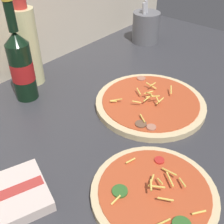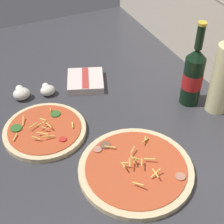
{
  "view_description": "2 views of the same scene",
  "coord_description": "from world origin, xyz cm",
  "px_view_note": "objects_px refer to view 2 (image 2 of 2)",
  "views": [
    {
      "loc": [
        -38.44,
        -27.92,
        46.92
      ],
      "look_at": [
        1.1,
        5.77,
        7.5
      ],
      "focal_mm": 45.0,
      "sensor_mm": 36.0,
      "label": 1
    },
    {
      "loc": [
        64.04,
        -25.1,
        70.35
      ],
      "look_at": [
        -1.22,
        4.75,
        9.86
      ],
      "focal_mm": 55.0,
      "sensor_mm": 36.0,
      "label": 2
    }
  ],
  "objects_px": {
    "beer_bottle": "(193,76)",
    "mushroom_left": "(48,90)",
    "pizza_far": "(136,169)",
    "mushroom_right": "(21,93)",
    "dish_towel": "(85,81)",
    "oil_bottle": "(223,78)",
    "pizza_near": "(45,130)"
  },
  "relations": [
    {
      "from": "pizza_near",
      "to": "mushroom_right",
      "type": "xyz_separation_m",
      "value": [
        -0.19,
        -0.02,
        0.01
      ]
    },
    {
      "from": "pizza_far",
      "to": "beer_bottle",
      "type": "distance_m",
      "value": 0.35
    },
    {
      "from": "pizza_near",
      "to": "dish_towel",
      "type": "distance_m",
      "value": 0.26
    },
    {
      "from": "pizza_near",
      "to": "beer_bottle",
      "type": "height_order",
      "value": "beer_bottle"
    },
    {
      "from": "pizza_far",
      "to": "mushroom_right",
      "type": "height_order",
      "value": "pizza_far"
    },
    {
      "from": "oil_bottle",
      "to": "pizza_far",
      "type": "bearing_deg",
      "value": -70.38
    },
    {
      "from": "oil_bottle",
      "to": "mushroom_left",
      "type": "bearing_deg",
      "value": -122.48
    },
    {
      "from": "pizza_near",
      "to": "mushroom_right",
      "type": "height_order",
      "value": "pizza_near"
    },
    {
      "from": "pizza_far",
      "to": "mushroom_left",
      "type": "height_order",
      "value": "pizza_far"
    },
    {
      "from": "pizza_near",
      "to": "dish_towel",
      "type": "height_order",
      "value": "pizza_near"
    },
    {
      "from": "mushroom_right",
      "to": "dish_towel",
      "type": "xyz_separation_m",
      "value": [
        0.01,
        0.21,
        -0.01
      ]
    },
    {
      "from": "pizza_near",
      "to": "pizza_far",
      "type": "distance_m",
      "value": 0.29
    },
    {
      "from": "beer_bottle",
      "to": "mushroom_right",
      "type": "bearing_deg",
      "value": -116.44
    },
    {
      "from": "pizza_near",
      "to": "mushroom_right",
      "type": "relative_size",
      "value": 4.14
    },
    {
      "from": "beer_bottle",
      "to": "oil_bottle",
      "type": "xyz_separation_m",
      "value": [
        0.06,
        0.06,
        0.02
      ]
    },
    {
      "from": "mushroom_left",
      "to": "mushroom_right",
      "type": "relative_size",
      "value": 0.89
    },
    {
      "from": "mushroom_left",
      "to": "oil_bottle",
      "type": "bearing_deg",
      "value": 57.52
    },
    {
      "from": "beer_bottle",
      "to": "mushroom_left",
      "type": "bearing_deg",
      "value": -119.38
    },
    {
      "from": "pizza_far",
      "to": "oil_bottle",
      "type": "xyz_separation_m",
      "value": [
        -0.12,
        0.34,
        0.11
      ]
    },
    {
      "from": "beer_bottle",
      "to": "mushroom_left",
      "type": "relative_size",
      "value": 5.37
    },
    {
      "from": "pizza_far",
      "to": "beer_bottle",
      "type": "height_order",
      "value": "beer_bottle"
    },
    {
      "from": "pizza_far",
      "to": "mushroom_left",
      "type": "distance_m",
      "value": 0.42
    },
    {
      "from": "pizza_far",
      "to": "dish_towel",
      "type": "height_order",
      "value": "pizza_far"
    },
    {
      "from": "beer_bottle",
      "to": "mushroom_left",
      "type": "height_order",
      "value": "beer_bottle"
    },
    {
      "from": "pizza_far",
      "to": "oil_bottle",
      "type": "distance_m",
      "value": 0.38
    },
    {
      "from": "pizza_near",
      "to": "pizza_far",
      "type": "bearing_deg",
      "value": 35.61
    },
    {
      "from": "oil_bottle",
      "to": "mushroom_right",
      "type": "distance_m",
      "value": 0.62
    },
    {
      "from": "pizza_near",
      "to": "oil_bottle",
      "type": "distance_m",
      "value": 0.53
    },
    {
      "from": "pizza_near",
      "to": "oil_bottle",
      "type": "relative_size",
      "value": 0.95
    },
    {
      "from": "mushroom_left",
      "to": "pizza_far",
      "type": "bearing_deg",
      "value": 14.89
    },
    {
      "from": "pizza_near",
      "to": "pizza_far",
      "type": "height_order",
      "value": "pizza_far"
    },
    {
      "from": "mushroom_right",
      "to": "mushroom_left",
      "type": "bearing_deg",
      "value": 79.89
    }
  ]
}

